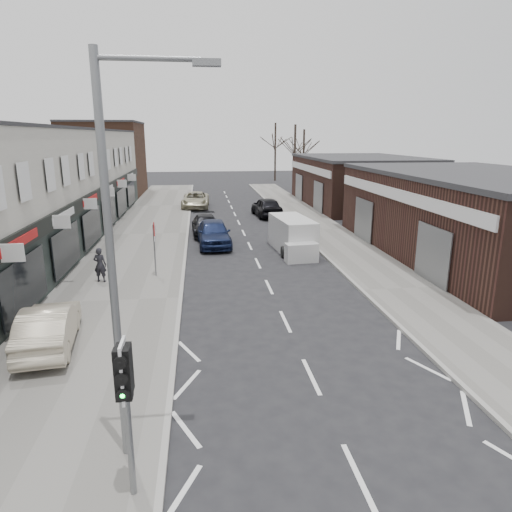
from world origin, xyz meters
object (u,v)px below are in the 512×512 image
object	(u,v)px
warning_sign	(154,233)
parked_car_right_a	(297,227)
traffic_light	(125,384)
parked_car_left_c	(196,200)
street_lamp	(119,246)
parked_car_left_b	(206,225)
parked_car_left_a	(214,233)
pedestrian	(100,265)
sedan_on_pavement	(49,326)
white_van	(293,236)
parked_car_right_b	(267,207)

from	to	relation	value
warning_sign	parked_car_right_a	xyz separation A→B (m)	(8.66, 8.52, -1.55)
traffic_light	parked_car_right_a	distance (m)	23.94
parked_car_left_c	street_lamp	bearing A→B (deg)	-89.16
parked_car_left_b	warning_sign	bearing A→B (deg)	-107.36
street_lamp	parked_car_left_a	xyz separation A→B (m)	(2.33, 19.13, -3.80)
parked_car_left_b	parked_car_right_a	bearing A→B (deg)	-13.65
parked_car_left_b	parked_car_right_a	xyz separation A→B (m)	(6.14, -1.18, -0.01)
warning_sign	parked_car_right_a	bearing A→B (deg)	44.53
parked_car_left_b	parked_car_left_c	bearing A→B (deg)	90.71
parked_car_right_a	pedestrian	bearing A→B (deg)	37.91
warning_sign	sedan_on_pavement	xyz separation A→B (m)	(-2.70, -7.36, -1.39)
parked_car_left_b	parked_car_left_c	xyz separation A→B (m)	(-0.76, 12.41, 0.08)
white_van	parked_car_right_a	size ratio (longest dim) A/B	1.34
traffic_light	white_van	world-z (taller)	traffic_light
street_lamp	parked_car_left_b	size ratio (longest dim) A/B	1.76
traffic_light	parked_car_left_a	size ratio (longest dim) A/B	0.64
warning_sign	parked_car_left_a	xyz separation A→B (m)	(2.96, 6.33, -1.38)
street_lamp	parked_car_left_c	size ratio (longest dim) A/B	1.50
traffic_light	pedestrian	world-z (taller)	traffic_light
traffic_light	parked_car_right_a	xyz separation A→B (m)	(7.90, 22.53, -1.77)
parked_car_left_c	sedan_on_pavement	bearing A→B (deg)	-95.91
pedestrian	parked_car_right_b	distance (m)	19.92
street_lamp	sedan_on_pavement	bearing A→B (deg)	121.49
traffic_light	parked_car_left_a	distance (m)	20.52
street_lamp	parked_car_left_a	distance (m)	19.64
traffic_light	warning_sign	distance (m)	14.04
traffic_light	parked_car_right_b	world-z (taller)	traffic_light
white_van	warning_sign	bearing A→B (deg)	-156.16
parked_car_left_a	traffic_light	bearing A→B (deg)	-98.53
sedan_on_pavement	parked_car_left_b	distance (m)	17.84
street_lamp	warning_sign	size ratio (longest dim) A/B	2.96
pedestrian	parked_car_left_a	size ratio (longest dim) A/B	0.33
street_lamp	parked_car_right_b	size ratio (longest dim) A/B	1.66
street_lamp	white_van	xyz separation A→B (m)	(6.90, 17.12, -3.68)
parked_car_left_b	white_van	bearing A→B (deg)	-49.81
pedestrian	parked_car_left_c	xyz separation A→B (m)	(4.22, 22.74, -0.18)
white_van	parked_car_right_a	distance (m)	4.36
pedestrian	parked_car_left_c	size ratio (longest dim) A/B	0.30
sedan_on_pavement	parked_car_left_a	xyz separation A→B (m)	(5.66, 13.69, 0.01)
sedan_on_pavement	parked_car_left_c	xyz separation A→B (m)	(4.46, 29.47, -0.07)
sedan_on_pavement	parked_car_left_b	xyz separation A→B (m)	(5.22, 17.06, -0.15)
white_van	parked_car_right_b	size ratio (longest dim) A/B	1.09
parked_car_left_c	parked_car_right_b	size ratio (longest dim) A/B	1.10
pedestrian	parked_car_left_a	world-z (taller)	pedestrian
white_van	parked_car_left_c	world-z (taller)	white_van
parked_car_right_b	parked_car_left_c	bearing A→B (deg)	-48.05
white_van	pedestrian	distance (m)	11.15
street_lamp	parked_car_left_b	distance (m)	22.92
white_van	parked_car_left_a	size ratio (longest dim) A/B	1.09
parked_car_right_a	parked_car_right_b	size ratio (longest dim) A/B	0.81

